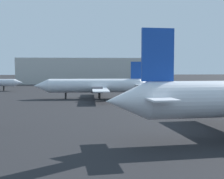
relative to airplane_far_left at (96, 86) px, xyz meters
The scene contains 2 objects.
airplane_far_left is the anchor object (origin of this frame).
terminal_building 71.91m from the airplane_far_left, 89.26° to the left, with size 64.84×21.58×11.44m, color #B7B7B2.
Camera 1 is at (-4.59, -8.56, 7.19)m, focal length 48.33 mm.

